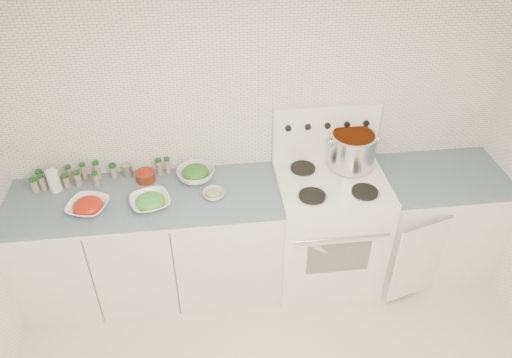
% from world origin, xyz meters
% --- Properties ---
extents(room_walls, '(3.54, 3.04, 2.52)m').
position_xyz_m(room_walls, '(0.00, 0.00, 1.56)').
color(room_walls, white).
rests_on(room_walls, ground).
extents(counter_left, '(1.85, 0.62, 0.90)m').
position_xyz_m(counter_left, '(-0.82, 1.19, 0.45)').
color(counter_left, white).
rests_on(counter_left, ground).
extents(stove, '(0.76, 0.70, 1.36)m').
position_xyz_m(stove, '(0.48, 1.19, 0.50)').
color(stove, white).
rests_on(stove, ground).
extents(counter_right, '(0.89, 0.74, 0.90)m').
position_xyz_m(counter_right, '(1.30, 1.19, 0.45)').
color(counter_right, white).
rests_on(counter_right, ground).
extents(stock_pot, '(0.35, 0.33, 0.25)m').
position_xyz_m(stock_pot, '(0.65, 1.33, 1.08)').
color(stock_pot, silver).
rests_on(stock_pot, stove).
extents(bowl_tomato, '(0.32, 0.32, 0.09)m').
position_xyz_m(bowl_tomato, '(-1.17, 1.09, 0.94)').
color(bowl_tomato, white).
rests_on(bowl_tomato, counter_left).
extents(bowl_snowpea, '(0.32, 0.32, 0.09)m').
position_xyz_m(bowl_snowpea, '(-0.77, 1.09, 0.94)').
color(bowl_snowpea, white).
rests_on(bowl_snowpea, counter_left).
extents(bowl_broccoli, '(0.34, 0.34, 0.11)m').
position_xyz_m(bowl_broccoli, '(-0.46, 1.35, 0.95)').
color(bowl_broccoli, white).
rests_on(bowl_broccoli, counter_left).
extents(bowl_zucchini, '(0.17, 0.17, 0.06)m').
position_xyz_m(bowl_zucchini, '(-0.35, 1.13, 0.93)').
color(bowl_zucchini, white).
rests_on(bowl_zucchini, counter_left).
extents(bowl_pepper, '(0.14, 0.14, 0.08)m').
position_xyz_m(bowl_pepper, '(-0.81, 1.38, 0.94)').
color(bowl_pepper, '#5E2210').
rests_on(bowl_pepper, counter_left).
extents(salt_canister, '(0.10, 0.10, 0.16)m').
position_xyz_m(salt_canister, '(-1.42, 1.34, 0.98)').
color(salt_canister, white).
rests_on(salt_canister, counter_left).
extents(tin_can, '(0.09, 0.09, 0.09)m').
position_xyz_m(tin_can, '(-0.94, 1.45, 0.95)').
color(tin_can, gray).
rests_on(tin_can, counter_left).
extents(spice_cluster, '(0.94, 0.16, 0.14)m').
position_xyz_m(spice_cluster, '(-1.24, 1.41, 0.96)').
color(spice_cluster, gray).
rests_on(spice_cluster, counter_left).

